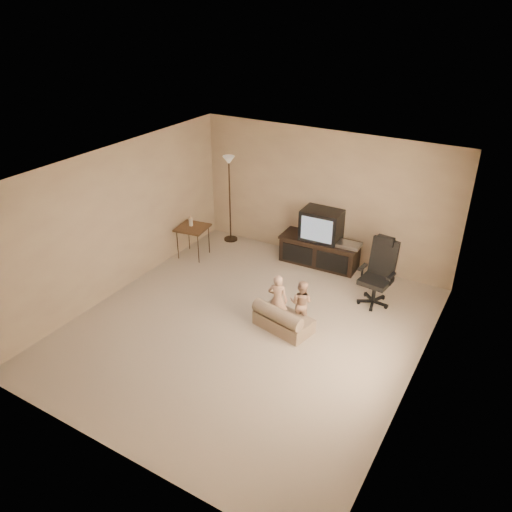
{
  "coord_description": "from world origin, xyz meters",
  "views": [
    {
      "loc": [
        3.32,
        -5.35,
        4.58
      ],
      "look_at": [
        -0.18,
        0.6,
        0.94
      ],
      "focal_mm": 35.0,
      "sensor_mm": 36.0,
      "label": 1
    }
  ],
  "objects": [
    {
      "name": "floor",
      "position": [
        0.0,
        0.0,
        0.0
      ],
      "size": [
        5.5,
        5.5,
        0.0
      ],
      "primitive_type": "plane",
      "color": "#C3B29B",
      "rests_on": "ground"
    },
    {
      "name": "child_sofa",
      "position": [
        0.48,
        0.26,
        0.17
      ],
      "size": [
        0.96,
        0.67,
        0.43
      ],
      "rotation": [
        0.0,
        0.0,
        -0.21
      ],
      "color": "gray",
      "rests_on": "floor"
    },
    {
      "name": "office_chair",
      "position": [
        1.46,
        1.73,
        0.42
      ],
      "size": [
        0.59,
        0.62,
        1.16
      ],
      "rotation": [
        0.0,
        0.0,
        -0.11
      ],
      "color": "black",
      "rests_on": "floor"
    },
    {
      "name": "toddler_right",
      "position": [
        0.66,
        0.54,
        0.38
      ],
      "size": [
        0.39,
        0.25,
        0.76
      ],
      "primitive_type": "imported",
      "rotation": [
        0.0,
        0.0,
        3.27
      ],
      "color": "tan",
      "rests_on": "floor"
    },
    {
      "name": "tv_stand",
      "position": [
        0.11,
        2.49,
        0.45
      ],
      "size": [
        1.55,
        0.62,
        1.09
      ],
      "rotation": [
        0.0,
        0.0,
        0.04
      ],
      "color": "black",
      "rests_on": "floor"
    },
    {
      "name": "room_shell",
      "position": [
        0.0,
        0.0,
        1.52
      ],
      "size": [
        5.5,
        5.5,
        5.5
      ],
      "color": "silver",
      "rests_on": "floor"
    },
    {
      "name": "toddler_left",
      "position": [
        0.34,
        0.37,
        0.43
      ],
      "size": [
        0.35,
        0.29,
        0.86
      ],
      "primitive_type": "imported",
      "rotation": [
        0.0,
        0.0,
        3.36
      ],
      "color": "tan",
      "rests_on": "floor"
    },
    {
      "name": "floor_lamp",
      "position": [
        -1.92,
        2.51,
        1.31
      ],
      "size": [
        0.28,
        0.28,
        1.79
      ],
      "color": "#302115",
      "rests_on": "floor"
    },
    {
      "name": "side_table",
      "position": [
        -2.16,
        1.54,
        0.6
      ],
      "size": [
        0.64,
        0.64,
        0.84
      ],
      "rotation": [
        0.0,
        0.0,
        0.15
      ],
      "color": "brown",
      "rests_on": "floor"
    }
  ]
}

